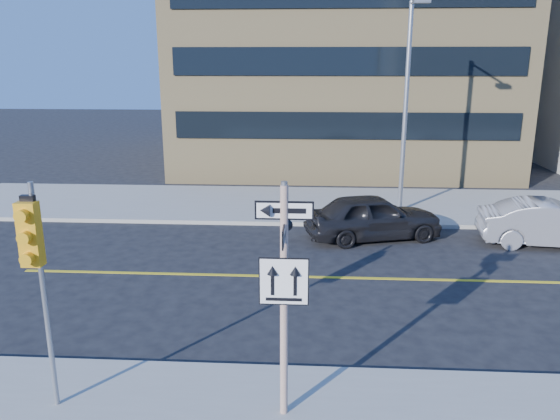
# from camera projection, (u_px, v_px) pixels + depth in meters

# --- Properties ---
(ground) EXTENTS (120.00, 120.00, 0.00)m
(ground) POSITION_uv_depth(u_px,v_px,m) (290.00, 347.00, 11.83)
(ground) COLOR black
(ground) RESTS_ON ground
(sign_pole) EXTENTS (0.92, 0.92, 4.06)m
(sign_pole) POSITION_uv_depth(u_px,v_px,m) (284.00, 289.00, 8.77)
(sign_pole) COLOR silver
(sign_pole) RESTS_ON near_sidewalk
(traffic_signal) EXTENTS (0.32, 0.45, 4.00)m
(traffic_signal) POSITION_uv_depth(u_px,v_px,m) (34.00, 253.00, 8.70)
(traffic_signal) COLOR gray
(traffic_signal) RESTS_ON near_sidewalk
(parked_car_a) EXTENTS (3.07, 5.01, 1.59)m
(parked_car_a) POSITION_uv_depth(u_px,v_px,m) (373.00, 217.00, 18.87)
(parked_car_a) COLOR black
(parked_car_a) RESTS_ON ground
(parked_car_b) EXTENTS (2.10, 4.78, 1.53)m
(parked_car_b) POSITION_uv_depth(u_px,v_px,m) (552.00, 224.00, 18.14)
(parked_car_b) COLOR gray
(parked_car_b) RESTS_ON ground
(streetlight_a) EXTENTS (0.55, 2.25, 8.00)m
(streetlight_a) POSITION_uv_depth(u_px,v_px,m) (407.00, 95.00, 20.71)
(streetlight_a) COLOR gray
(streetlight_a) RESTS_ON far_sidewalk
(building_brick) EXTENTS (18.00, 18.00, 18.00)m
(building_brick) POSITION_uv_depth(u_px,v_px,m) (340.00, 11.00, 33.43)
(building_brick) COLOR tan
(building_brick) RESTS_ON ground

